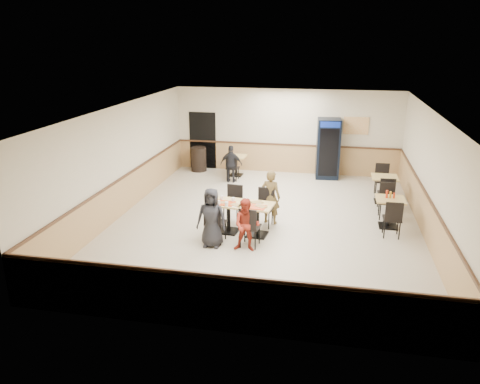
% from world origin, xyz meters
% --- Properties ---
extents(ground, '(10.00, 10.00, 0.00)m').
position_xyz_m(ground, '(0.00, 0.00, 0.00)').
color(ground, beige).
rests_on(ground, ground).
extents(room_shell, '(10.00, 10.00, 10.00)m').
position_xyz_m(room_shell, '(1.78, 2.55, 0.58)').
color(room_shell, silver).
rests_on(room_shell, ground).
extents(main_table, '(1.57, 0.91, 0.80)m').
position_xyz_m(main_table, '(-0.45, -0.87, 0.53)').
color(main_table, black).
rests_on(main_table, ground).
extents(main_chairs, '(1.51, 1.89, 1.02)m').
position_xyz_m(main_chairs, '(-0.50, -0.87, 0.51)').
color(main_chairs, black).
rests_on(main_chairs, ground).
extents(diner_woman_left, '(0.70, 0.46, 1.42)m').
position_xyz_m(diner_woman_left, '(-1.03, -1.72, 0.71)').
color(diner_woman_left, black).
rests_on(diner_woman_left, ground).
extents(diner_woman_right, '(0.62, 0.48, 1.26)m').
position_xyz_m(diner_woman_right, '(-0.18, -1.82, 0.63)').
color(diner_woman_right, maroon).
rests_on(diner_woman_right, ground).
extents(diner_man_opposite, '(0.59, 0.45, 1.44)m').
position_xyz_m(diner_man_opposite, '(0.13, -0.02, 0.72)').
color(diner_man_opposite, brown).
rests_on(diner_man_opposite, ground).
extents(lone_diner, '(0.74, 0.31, 1.27)m').
position_xyz_m(lone_diner, '(-1.67, 3.38, 0.63)').
color(lone_diner, black).
rests_on(lone_diner, ground).
extents(tabletop_clutter, '(1.33, 0.67, 0.12)m').
position_xyz_m(tabletop_clutter, '(-0.51, -0.96, 0.83)').
color(tabletop_clutter, red).
rests_on(tabletop_clutter, main_table).
extents(side_table_near, '(0.73, 0.73, 0.78)m').
position_xyz_m(side_table_near, '(3.18, 0.30, 0.52)').
color(side_table_near, black).
rests_on(side_table_near, ground).
extents(side_table_near_chair_south, '(0.46, 0.46, 0.98)m').
position_xyz_m(side_table_near_chair_south, '(3.18, -0.32, 0.49)').
color(side_table_near_chair_south, black).
rests_on(side_table_near_chair_south, ground).
extents(side_table_near_chair_north, '(0.46, 0.46, 0.98)m').
position_xyz_m(side_table_near_chair_north, '(3.18, 0.92, 0.49)').
color(side_table_near_chair_north, black).
rests_on(side_table_near_chair_north, ground).
extents(side_table_far, '(0.75, 0.75, 0.79)m').
position_xyz_m(side_table_far, '(3.21, 2.27, 0.53)').
color(side_table_far, black).
rests_on(side_table_far, ground).
extents(side_table_far_chair_south, '(0.47, 0.47, 1.01)m').
position_xyz_m(side_table_far_chair_south, '(3.21, 1.63, 0.50)').
color(side_table_far_chair_south, black).
rests_on(side_table_far_chair_south, ground).
extents(side_table_far_chair_north, '(0.47, 0.47, 1.01)m').
position_xyz_m(side_table_far_chair_north, '(3.21, 2.90, 0.50)').
color(side_table_far_chair_north, black).
rests_on(side_table_far_chair_north, ground).
extents(condiment_caddy, '(0.23, 0.06, 0.20)m').
position_xyz_m(condiment_caddy, '(3.14, 0.35, 0.87)').
color(condiment_caddy, red).
rests_on(condiment_caddy, side_table_near).
extents(back_table, '(0.71, 0.71, 0.72)m').
position_xyz_m(back_table, '(-1.67, 4.20, 0.48)').
color(back_table, black).
rests_on(back_table, ground).
extents(back_table_chair_lone, '(0.45, 0.45, 0.92)m').
position_xyz_m(back_table_chair_lone, '(-1.67, 3.62, 0.46)').
color(back_table_chair_lone, black).
rests_on(back_table_chair_lone, ground).
extents(pepsi_cooler, '(0.84, 0.85, 2.07)m').
position_xyz_m(pepsi_cooler, '(1.50, 4.59, 1.04)').
color(pepsi_cooler, black).
rests_on(pepsi_cooler, ground).
extents(trash_bin, '(0.56, 0.56, 0.89)m').
position_xyz_m(trash_bin, '(-3.15, 4.55, 0.44)').
color(trash_bin, black).
rests_on(trash_bin, ground).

